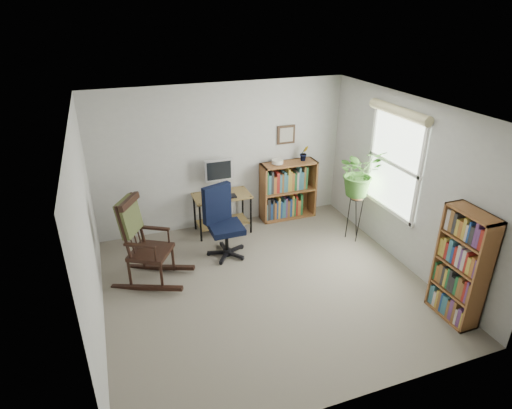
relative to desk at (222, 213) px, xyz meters
name	(u,v)px	position (x,y,z in m)	size (l,w,h in m)	color
floor	(266,286)	(0.12, -1.70, -0.33)	(4.20, 4.00, 0.00)	slate
ceiling	(268,110)	(0.12, -1.70, 2.07)	(4.20, 4.00, 0.00)	silver
wall_back	(223,157)	(0.12, 0.30, 0.87)	(4.20, 0.00, 2.40)	#B1B2AD
wall_front	(353,303)	(0.12, -3.70, 0.87)	(4.20, 0.00, 2.40)	#B1B2AD
wall_left	(88,235)	(-1.98, -1.70, 0.87)	(0.00, 4.00, 2.40)	#B1B2AD
wall_right	(407,184)	(2.22, -1.70, 0.87)	(0.00, 4.00, 2.40)	#B1B2AD
window	(394,164)	(2.18, -1.40, 1.07)	(0.12, 1.20, 1.50)	white
desk	(222,213)	(0.00, 0.00, 0.00)	(0.92, 0.51, 0.66)	olive
monitor	(219,176)	(0.00, 0.14, 0.61)	(0.46, 0.16, 0.56)	silver
keyboard	(224,197)	(0.00, -0.12, 0.34)	(0.40, 0.15, 0.03)	black
office_chair	(226,223)	(-0.15, -0.76, 0.22)	(0.60, 0.60, 1.10)	black
rocking_chair	(150,241)	(-1.29, -1.03, 0.29)	(0.64, 1.07, 1.25)	black
low_bookshelf	(288,190)	(1.24, 0.12, 0.18)	(0.97, 0.32, 1.03)	brown
tall_bookshelf	(461,267)	(2.04, -3.03, 0.38)	(0.27, 0.62, 1.42)	brown
plant_stand	(355,215)	(1.92, -0.96, 0.09)	(0.23, 0.23, 0.84)	black
spider_plant	(362,150)	(1.92, -0.96, 1.18)	(1.69, 1.88, 1.46)	#356423
potted_plant_small	(304,158)	(1.52, 0.13, 0.75)	(0.13, 0.24, 0.11)	#356423
framed_picture	(286,135)	(1.24, 0.27, 1.14)	(0.32, 0.04, 0.32)	black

